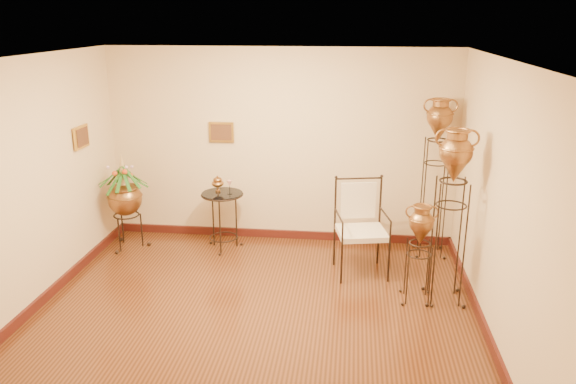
# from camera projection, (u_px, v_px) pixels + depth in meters

# --- Properties ---
(ground) EXTENTS (5.00, 5.00, 0.00)m
(ground) POSITION_uv_depth(u_px,v_px,m) (251.00, 323.00, 6.11)
(ground) COLOR #5A2C15
(ground) RESTS_ON ground
(room_shell) EXTENTS (5.02, 5.02, 2.81)m
(room_shell) POSITION_uv_depth(u_px,v_px,m) (248.00, 169.00, 5.60)
(room_shell) COLOR #D4B688
(room_shell) RESTS_ON ground
(amphora_tall) EXTENTS (0.56, 0.56, 2.20)m
(amphora_tall) POSITION_uv_depth(u_px,v_px,m) (435.00, 177.00, 7.57)
(amphora_tall) COLOR black
(amphora_tall) RESTS_ON ground
(amphora_mid) EXTENTS (0.56, 0.56, 2.07)m
(amphora_mid) POSITION_uv_depth(u_px,v_px,m) (450.00, 216.00, 6.32)
(amphora_mid) COLOR black
(amphora_mid) RESTS_ON ground
(amphora_short) EXTENTS (0.48, 0.48, 1.20)m
(amphora_short) POSITION_uv_depth(u_px,v_px,m) (419.00, 253.00, 6.44)
(amphora_short) COLOR black
(amphora_short) RESTS_ON ground
(planter_urn) EXTENTS (0.87, 0.87, 1.41)m
(planter_urn) POSITION_uv_depth(u_px,v_px,m) (125.00, 195.00, 7.90)
(planter_urn) COLOR black
(planter_urn) RESTS_ON ground
(armchair) EXTENTS (0.80, 0.77, 1.22)m
(armchair) POSITION_uv_depth(u_px,v_px,m) (362.00, 229.00, 7.12)
(armchair) COLOR black
(armchair) RESTS_ON ground
(side_table) EXTENTS (0.65, 0.65, 1.06)m
(side_table) POSITION_uv_depth(u_px,v_px,m) (223.00, 220.00, 7.94)
(side_table) COLOR black
(side_table) RESTS_ON ground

